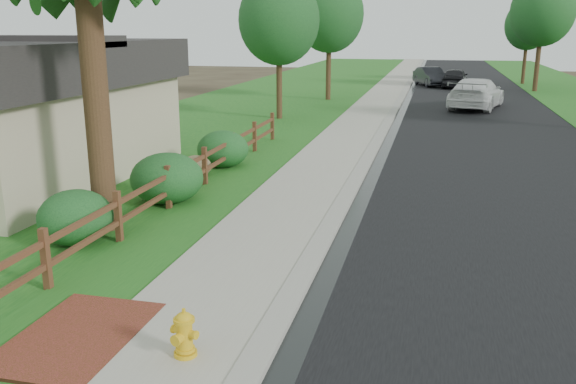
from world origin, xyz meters
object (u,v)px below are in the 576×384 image
(white_suv, at_px, (476,93))
(fire_hydrant, at_px, (184,334))
(dark_car_mid, at_px, (455,78))
(ranch_fence, at_px, (188,174))

(white_suv, bearing_deg, fire_hydrant, 93.46)
(dark_car_mid, bearing_deg, ranch_fence, 81.66)
(dark_car_mid, bearing_deg, fire_hydrant, 88.33)
(fire_hydrant, xyz_separation_m, dark_car_mid, (4.26, 40.05, 0.34))
(white_suv, height_order, dark_car_mid, white_suv)
(ranch_fence, bearing_deg, fire_hydrant, -67.76)
(ranch_fence, height_order, white_suv, white_suv)
(ranch_fence, relative_size, fire_hydrant, 25.47)
(ranch_fence, height_order, dark_car_mid, dark_car_mid)
(ranch_fence, bearing_deg, dark_car_mid, 77.25)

